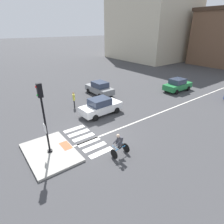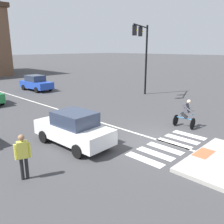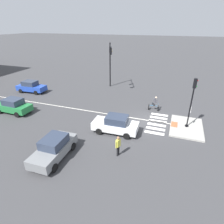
# 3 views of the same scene
# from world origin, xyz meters

# --- Properties ---
(ground_plane) EXTENTS (300.00, 300.00, 0.00)m
(ground_plane) POSITION_xyz_m (0.00, 0.00, 0.00)
(ground_plane) COLOR #3D3D3F
(traffic_island) EXTENTS (4.31, 2.94, 0.15)m
(traffic_island) POSITION_xyz_m (0.00, -3.57, 0.07)
(traffic_island) COLOR #A3A099
(traffic_island) RESTS_ON ground
(tactile_pad_front) EXTENTS (1.10, 0.60, 0.01)m
(tactile_pad_front) POSITION_xyz_m (0.00, -2.45, 0.15)
(tactile_pad_front) COLOR #DB5B38
(tactile_pad_front) RESTS_ON traffic_island
(signal_pole) EXTENTS (0.44, 0.38, 4.68)m
(signal_pole) POSITION_xyz_m (0.00, -3.58, 2.97)
(signal_pole) COLOR black
(signal_pole) RESTS_ON traffic_island
(crosswalk_stripe_a) EXTENTS (0.44, 1.80, 0.01)m
(crosswalk_stripe_a) POSITION_xyz_m (-2.00, -0.81, 0.00)
(crosswalk_stripe_a) COLOR silver
(crosswalk_stripe_a) RESTS_ON ground
(crosswalk_stripe_b) EXTENTS (0.44, 1.80, 0.01)m
(crosswalk_stripe_b) POSITION_xyz_m (-1.20, -0.81, 0.00)
(crosswalk_stripe_b) COLOR silver
(crosswalk_stripe_b) RESTS_ON ground
(crosswalk_stripe_c) EXTENTS (0.44, 1.80, 0.01)m
(crosswalk_stripe_c) POSITION_xyz_m (-0.40, -0.81, 0.00)
(crosswalk_stripe_c) COLOR silver
(crosswalk_stripe_c) RESTS_ON ground
(crosswalk_stripe_d) EXTENTS (0.44, 1.80, 0.01)m
(crosswalk_stripe_d) POSITION_xyz_m (0.40, -0.81, 0.00)
(crosswalk_stripe_d) COLOR silver
(crosswalk_stripe_d) RESTS_ON ground
(crosswalk_stripe_e) EXTENTS (0.44, 1.80, 0.01)m
(crosswalk_stripe_e) POSITION_xyz_m (1.20, -0.81, 0.00)
(crosswalk_stripe_e) COLOR silver
(crosswalk_stripe_e) RESTS_ON ground
(crosswalk_stripe_f) EXTENTS (0.44, 1.80, 0.01)m
(crosswalk_stripe_f) POSITION_xyz_m (2.00, -0.81, 0.00)
(crosswalk_stripe_f) COLOR silver
(crosswalk_stripe_f) RESTS_ON ground
(lane_centre_line) EXTENTS (0.14, 28.00, 0.01)m
(lane_centre_line) POSITION_xyz_m (0.24, 10.00, 0.00)
(lane_centre_line) COLOR silver
(lane_centre_line) RESTS_ON ground
(building_corner_left) EXTENTS (19.10, 16.22, 18.72)m
(building_corner_left) POSITION_xyz_m (-24.65, 32.65, 9.38)
(building_corner_left) COLOR beige
(building_corner_left) RESTS_ON ground
(car_white_westbound_near) EXTENTS (1.97, 4.16, 1.64)m
(car_white_westbound_near) POSITION_xyz_m (-3.04, 2.58, 0.81)
(car_white_westbound_near) COLOR white
(car_white_westbound_near) RESTS_ON ground
(car_green_westbound_distant) EXTENTS (1.88, 4.12, 1.64)m
(car_green_westbound_distant) POSITION_xyz_m (-2.92, 14.63, 0.81)
(car_green_westbound_distant) COLOR #237A3D
(car_green_westbound_distant) RESTS_ON ground
(car_grey_cross_left) EXTENTS (4.14, 1.93, 1.64)m
(car_grey_cross_left) POSITION_xyz_m (-7.92, 5.70, 0.81)
(car_grey_cross_left) COLOR slate
(car_grey_cross_left) RESTS_ON ground
(cyclist) EXTENTS (0.70, 1.12, 1.68)m
(cyclist) POSITION_xyz_m (2.98, -0.02, 0.87)
(cyclist) COLOR black
(cyclist) RESTS_ON ground
(pedestrian_at_curb_left) EXTENTS (0.52, 0.33, 1.67)m
(pedestrian_at_curb_left) POSITION_xyz_m (-6.15, 1.33, 0.98)
(pedestrian_at_curb_left) COLOR black
(pedestrian_at_curb_left) RESTS_ON ground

